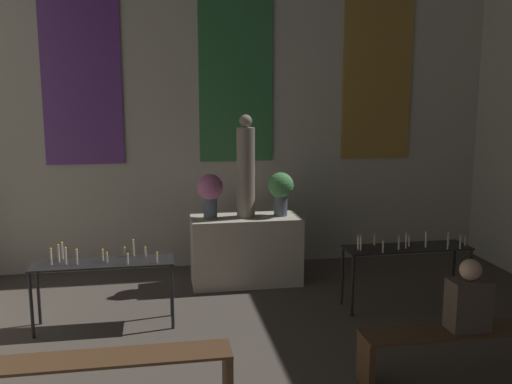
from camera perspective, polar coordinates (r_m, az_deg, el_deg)
The scene contains 10 objects.
wall_back at distance 8.52m, azimuth -2.07°, elevation 9.35°, with size 7.97×0.16×4.97m.
altar at distance 7.86m, azimuth -1.01°, elevation -5.82°, with size 1.48×0.63×0.93m.
statue at distance 7.63m, azimuth -1.03°, elevation 2.27°, with size 0.24×0.24×1.38m.
flower_vase_left at distance 7.61m, azimuth -4.61°, elevation 0.10°, with size 0.35×0.35×0.60m.
flower_vase_right at distance 7.76m, azimuth 2.49°, elevation 0.31°, with size 0.35×0.35×0.60m.
candle_rack_left at distance 6.59m, azimuth -15.04°, elevation -7.47°, with size 1.54×0.44×0.96m.
candle_rack_right at distance 7.19m, azimuth 14.84°, elevation -5.99°, with size 1.54×0.44×0.95m.
pew_back_left at distance 5.07m, azimuth -14.31°, elevation -16.93°, with size 2.00×0.36×0.47m.
pew_back_right at distance 5.76m, azimuth 20.31°, elevation -13.88°, with size 2.00×0.36×0.47m.
person_seated at distance 5.60m, azimuth 20.48°, elevation -10.03°, with size 0.36×0.24×0.66m.
Camera 1 is at (-1.16, 1.98, 2.62)m, focal length 40.00 mm.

